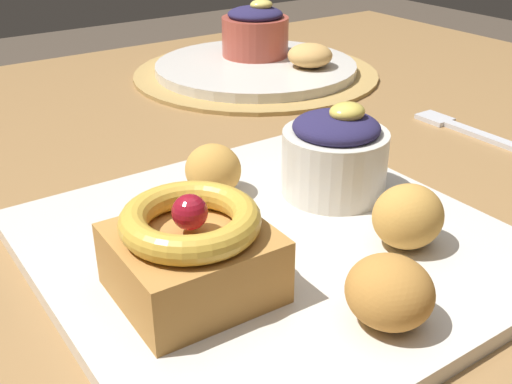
{
  "coord_description": "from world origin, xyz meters",
  "views": [
    {
      "loc": [
        -0.28,
        -0.39,
        0.96
      ],
      "look_at": [
        -0.06,
        -0.07,
        0.77
      ],
      "focal_mm": 43.7,
      "sensor_mm": 36.0,
      "label": 1
    }
  ],
  "objects": [
    {
      "name": "dining_table",
      "position": [
        0.0,
        0.0,
        0.64
      ],
      "size": [
        1.23,
        1.02,
        0.73
      ],
      "color": "olive",
      "rests_on": "ground_plane"
    },
    {
      "name": "woven_placemat",
      "position": [
        0.18,
        0.27,
        0.73
      ],
      "size": [
        0.32,
        0.32,
        0.0
      ],
      "primitive_type": "cylinder",
      "color": "#AD894C",
      "rests_on": "dining_table"
    },
    {
      "name": "front_plate",
      "position": [
        -0.06,
        -0.09,
        0.74
      ],
      "size": [
        0.3,
        0.3,
        0.01
      ],
      "primitive_type": "cube",
      "color": "silver",
      "rests_on": "dining_table"
    },
    {
      "name": "cake_slice",
      "position": [
        -0.13,
        -0.11,
        0.77
      ],
      "size": [
        0.09,
        0.09,
        0.06
      ],
      "rotation": [
        0.0,
        0.0,
        -0.03
      ],
      "color": "#B77F3D",
      "rests_on": "front_plate"
    },
    {
      "name": "berry_ramekin",
      "position": [
        0.02,
        -0.06,
        0.77
      ],
      "size": [
        0.08,
        0.08,
        0.07
      ],
      "color": "silver",
      "rests_on": "front_plate"
    },
    {
      "name": "fritter_front",
      "position": [
        -0.06,
        -0.2,
        0.76
      ],
      "size": [
        0.05,
        0.05,
        0.04
      ],
      "primitive_type": "ellipsoid",
      "color": "#BC7F38",
      "rests_on": "front_plate"
    },
    {
      "name": "fritter_middle",
      "position": [
        0.01,
        -0.15,
        0.76
      ],
      "size": [
        0.05,
        0.05,
        0.04
      ],
      "primitive_type": "ellipsoid",
      "color": "gold",
      "rests_on": "front_plate"
    },
    {
      "name": "fritter_back",
      "position": [
        -0.06,
        -0.01,
        0.76
      ],
      "size": [
        0.04,
        0.04,
        0.04
      ],
      "primitive_type": "ellipsoid",
      "color": "gold",
      "rests_on": "front_plate"
    },
    {
      "name": "back_plate",
      "position": [
        0.18,
        0.27,
        0.74
      ],
      "size": [
        0.26,
        0.26,
        0.01
      ],
      "primitive_type": "cylinder",
      "color": "silver",
      "rests_on": "woven_placemat"
    },
    {
      "name": "back_ramekin",
      "position": [
        0.2,
        0.3,
        0.78
      ],
      "size": [
        0.09,
        0.09,
        0.07
      ],
      "color": "#B24C3D",
      "rests_on": "back_plate"
    },
    {
      "name": "back_pastry",
      "position": [
        0.23,
        0.22,
        0.76
      ],
      "size": [
        0.06,
        0.06,
        0.03
      ],
      "primitive_type": "ellipsoid",
      "color": "tan",
      "rests_on": "back_plate"
    },
    {
      "name": "fork",
      "position": [
        0.24,
        -0.01,
        0.73
      ],
      "size": [
        0.03,
        0.13,
        0.0
      ],
      "rotation": [
        0.0,
        0.0,
        1.57
      ],
      "color": "silver",
      "rests_on": "dining_table"
    }
  ]
}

